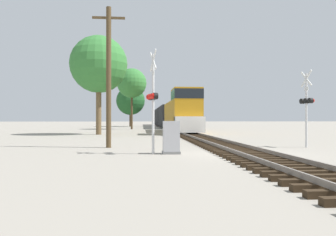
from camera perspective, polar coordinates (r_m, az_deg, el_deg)
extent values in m
plane|color=gray|center=(15.16, 12.94, -6.17)|extent=(400.00, 400.00, 0.00)
cube|color=black|center=(8.88, 26.68, -9.91)|extent=(2.60, 0.22, 0.16)
cube|color=black|center=(9.39, 24.75, -9.38)|extent=(2.60, 0.22, 0.16)
cube|color=black|center=(9.91, 23.03, -8.89)|extent=(2.60, 0.22, 0.16)
cube|color=black|center=(10.44, 21.49, -8.45)|extent=(2.60, 0.22, 0.16)
cube|color=black|center=(10.98, 20.10, -8.04)|extent=(2.60, 0.22, 0.16)
cube|color=black|center=(11.52, 18.84, -7.67)|extent=(2.60, 0.22, 0.16)
cube|color=black|center=(12.07, 17.70, -7.33)|extent=(2.60, 0.22, 0.16)
cube|color=black|center=(12.62, 16.66, -7.02)|extent=(2.60, 0.22, 0.16)
cube|color=black|center=(13.18, 15.70, -6.73)|extent=(2.60, 0.22, 0.16)
cube|color=black|center=(13.74, 14.83, -6.46)|extent=(2.60, 0.22, 0.16)
cube|color=black|center=(14.30, 14.03, -6.21)|extent=(2.60, 0.22, 0.16)
cube|color=black|center=(14.87, 13.29, -5.98)|extent=(2.60, 0.22, 0.16)
cube|color=black|center=(15.44, 12.60, -5.77)|extent=(2.60, 0.22, 0.16)
cube|color=black|center=(16.01, 11.96, -5.57)|extent=(2.60, 0.22, 0.16)
cube|color=black|center=(16.58, 11.37, -5.38)|extent=(2.60, 0.22, 0.16)
cube|color=black|center=(17.16, 10.81, -5.21)|extent=(2.60, 0.22, 0.16)
cube|color=black|center=(17.74, 10.30, -5.04)|extent=(2.60, 0.22, 0.16)
cube|color=black|center=(18.32, 9.81, -4.89)|extent=(2.60, 0.22, 0.16)
cube|color=black|center=(18.90, 9.36, -4.75)|extent=(2.60, 0.22, 0.16)
cube|color=black|center=(19.48, 8.93, -4.61)|extent=(2.60, 0.22, 0.16)
cube|color=black|center=(20.06, 8.53, -4.48)|extent=(2.60, 0.22, 0.16)
cube|color=black|center=(20.64, 8.15, -4.36)|extent=(2.60, 0.22, 0.16)
cube|color=black|center=(21.23, 7.79, -4.25)|extent=(2.60, 0.22, 0.16)
cube|color=black|center=(21.81, 7.45, -4.14)|extent=(2.60, 0.22, 0.16)
cube|color=black|center=(22.40, 7.13, -4.03)|extent=(2.60, 0.22, 0.16)
cube|color=black|center=(22.98, 6.83, -3.93)|extent=(2.60, 0.22, 0.16)
cube|color=black|center=(23.57, 6.54, -3.84)|extent=(2.60, 0.22, 0.16)
cube|color=black|center=(24.16, 6.26, -3.75)|extent=(2.60, 0.22, 0.16)
cube|color=black|center=(24.75, 6.00, -3.67)|extent=(2.60, 0.22, 0.16)
cube|color=black|center=(25.34, 5.75, -3.59)|extent=(2.60, 0.22, 0.16)
cube|color=black|center=(25.92, 5.51, -3.51)|extent=(2.60, 0.22, 0.16)
cube|color=black|center=(26.51, 5.29, -3.44)|extent=(2.60, 0.22, 0.16)
cube|color=black|center=(27.11, 5.07, -3.36)|extent=(2.60, 0.22, 0.16)
cube|color=black|center=(27.70, 4.86, -3.30)|extent=(2.60, 0.22, 0.16)
cube|color=black|center=(28.29, 4.66, -3.23)|extent=(2.60, 0.22, 0.16)
cube|color=black|center=(28.88, 4.47, -3.17)|extent=(2.60, 0.22, 0.16)
cube|color=black|center=(29.47, 4.28, -3.11)|extent=(2.60, 0.22, 0.16)
cube|color=black|center=(30.06, 4.11, -3.05)|extent=(2.60, 0.22, 0.16)
cube|color=black|center=(30.66, 3.94, -3.00)|extent=(2.60, 0.22, 0.16)
cube|color=black|center=(31.25, 3.77, -2.94)|extent=(2.60, 0.22, 0.16)
cube|color=black|center=(31.84, 3.62, -2.89)|extent=(2.60, 0.22, 0.16)
cube|color=black|center=(32.43, 3.46, -2.84)|extent=(2.60, 0.22, 0.16)
cube|color=black|center=(33.03, 3.32, -2.79)|extent=(2.60, 0.22, 0.16)
cube|color=black|center=(33.62, 3.18, -2.75)|extent=(2.60, 0.22, 0.16)
cube|color=black|center=(34.22, 3.04, -2.70)|extent=(2.60, 0.22, 0.16)
cube|color=slate|center=(14.94, 10.30, -5.36)|extent=(0.07, 160.00, 0.15)
cube|color=slate|center=(15.37, 15.50, -5.21)|extent=(0.07, 160.00, 0.15)
cube|color=#B77A14|center=(42.19, 1.59, 0.40)|extent=(2.40, 12.68, 3.41)
cube|color=#B77A14|center=(33.39, 3.23, 1.38)|extent=(2.82, 3.98, 4.37)
cube|color=black|center=(33.47, 3.23, 4.04)|extent=(2.85, 4.02, 0.96)
cube|color=white|center=(31.41, 3.72, -1.11)|extent=(2.82, 1.81, 1.53)
cube|color=white|center=(39.51, 2.01, -1.86)|extent=(2.88, 17.75, 0.24)
cube|color=black|center=(33.67, 3.16, -2.03)|extent=(1.58, 2.20, 1.00)
cube|color=black|center=(45.35, 1.16, -1.56)|extent=(1.58, 2.20, 1.00)
cube|color=black|center=(57.20, -0.04, 0.31)|extent=(2.68, 13.60, 3.55)
cube|color=black|center=(52.80, 0.34, -1.42)|extent=(1.58, 2.20, 0.90)
cube|color=black|center=(61.61, -0.36, -1.24)|extent=(1.58, 2.20, 0.90)
cube|color=black|center=(72.69, -1.01, 0.21)|extent=(2.68, 13.60, 3.55)
cube|color=black|center=(68.29, -0.78, -1.14)|extent=(1.58, 2.20, 0.90)
cube|color=black|center=(77.11, -1.22, -1.03)|extent=(1.58, 2.20, 0.90)
cube|color=black|center=(88.20, -1.64, 0.14)|extent=(2.68, 13.60, 3.55)
cube|color=black|center=(83.79, -1.48, -0.96)|extent=(1.58, 2.20, 0.90)
cube|color=black|center=(92.62, -1.78, -0.89)|extent=(1.58, 2.20, 0.90)
cylinder|color=silver|center=(14.80, -2.61, 2.45)|extent=(0.12, 0.12, 4.53)
cube|color=white|center=(15.02, -2.61, 9.95)|extent=(0.27, 0.90, 0.93)
cube|color=white|center=(15.02, -2.61, 9.95)|extent=(0.27, 0.90, 0.93)
cube|color=black|center=(14.82, -2.61, 3.75)|extent=(0.28, 0.85, 0.06)
cylinder|color=black|center=(15.16, -3.00, 3.66)|extent=(0.25, 0.34, 0.30)
sphere|color=red|center=(15.13, -3.36, 3.67)|extent=(0.26, 0.26, 0.26)
cylinder|color=black|center=(14.82, -2.61, 3.75)|extent=(0.25, 0.34, 0.30)
sphere|color=red|center=(14.79, -2.98, 3.76)|extent=(0.26, 0.26, 0.26)
cylinder|color=black|center=(14.49, -2.21, 3.84)|extent=(0.25, 0.34, 0.30)
sphere|color=red|center=(14.46, -2.59, 3.85)|extent=(0.26, 0.26, 0.26)
cube|color=white|center=(14.93, -2.61, 7.87)|extent=(0.11, 0.32, 0.20)
cylinder|color=silver|center=(19.87, 22.95, 1.24)|extent=(0.12, 0.12, 4.14)
cube|color=white|center=(20.00, 22.94, 6.32)|extent=(0.20, 0.92, 0.93)
cube|color=white|center=(20.00, 22.94, 6.32)|extent=(0.20, 0.92, 0.93)
cube|color=black|center=(19.89, 22.95, 2.76)|extent=(0.22, 0.86, 0.06)
cylinder|color=black|center=(19.62, 23.58, 2.80)|extent=(0.23, 0.33, 0.30)
sphere|color=red|center=(19.68, 23.81, 2.79)|extent=(0.26, 0.26, 0.26)
cylinder|color=black|center=(19.89, 22.95, 2.76)|extent=(0.23, 0.33, 0.30)
sphere|color=red|center=(19.96, 23.17, 2.75)|extent=(0.26, 0.26, 0.26)
cylinder|color=black|center=(20.17, 22.33, 2.72)|extent=(0.23, 0.33, 0.30)
sphere|color=red|center=(20.23, 22.56, 2.71)|extent=(0.26, 0.26, 0.26)
cube|color=white|center=(19.94, 22.95, 4.75)|extent=(0.09, 0.32, 0.20)
cube|color=slate|center=(14.96, 0.56, -6.03)|extent=(0.82, 0.60, 0.12)
cube|color=#ADADB2|center=(14.90, 0.56, -3.17)|extent=(0.74, 0.55, 1.37)
cylinder|color=#4C3A23|center=(18.54, -10.30, 6.99)|extent=(0.28, 0.28, 7.80)
cube|color=#4C3A23|center=(19.23, -10.29, 16.79)|extent=(1.80, 0.12, 0.12)
cylinder|color=brown|center=(34.09, -11.98, 1.72)|extent=(0.54, 0.54, 5.43)
sphere|color=#337533|center=(34.53, -11.98, 9.14)|extent=(5.83, 5.83, 5.83)
cylinder|color=#473521|center=(51.00, -6.33, 1.29)|extent=(0.31, 0.31, 5.79)
sphere|color=#337533|center=(51.29, -6.33, 6.06)|extent=(4.57, 4.57, 4.57)
cylinder|color=brown|center=(69.36, -6.55, 0.02)|extent=(0.48, 0.48, 3.66)
sphere|color=#1E5123|center=(69.47, -6.55, 3.02)|extent=(6.02, 6.02, 6.02)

